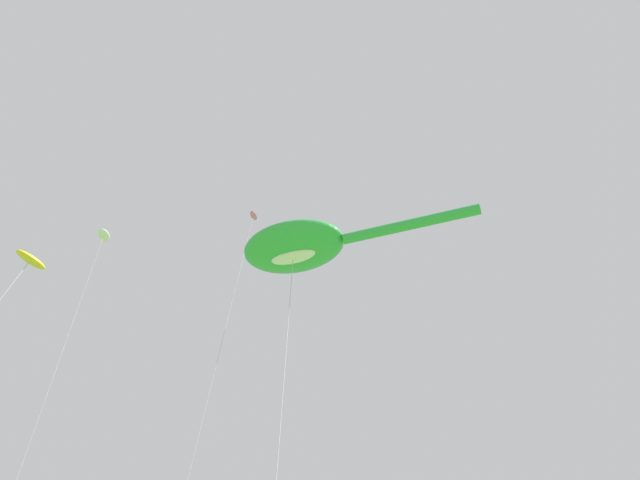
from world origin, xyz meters
name	(u,v)px	position (x,y,z in m)	size (l,w,h in m)	color
big_show_kite	(301,246)	(1.49, 11.19, 18.27)	(8.32, 8.68, 18.94)	green
small_kite_stunt_black	(102,240)	(-6.38, 22.88, 25.18)	(1.64, 2.68, 25.88)	white
small_kite_diamond_red	(25,267)	(-7.20, 6.85, 9.58)	(1.63, 0.74, 9.98)	yellow
small_kite_streamer_purple	(250,230)	(0.50, 15.47, 22.78)	(2.88, 3.13, 24.38)	pink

